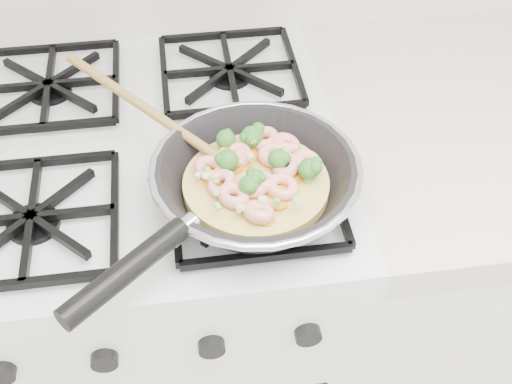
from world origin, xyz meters
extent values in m
cube|color=silver|center=(0.00, 1.70, 0.45)|extent=(0.60, 0.60, 0.90)
cube|color=black|center=(0.00, 1.70, 0.91)|extent=(0.56, 0.56, 0.02)
torus|color=#B6B6BD|center=(0.15, 1.54, 0.97)|extent=(0.28, 0.28, 0.01)
cylinder|color=black|center=(-0.02, 1.40, 0.97)|extent=(0.15, 0.14, 0.03)
cylinder|color=#D6BD5D|center=(0.15, 1.54, 0.94)|extent=(0.20, 0.20, 0.02)
ellipsoid|color=olive|center=(0.12, 1.58, 0.96)|extent=(0.06, 0.06, 0.01)
cylinder|color=olive|center=(0.01, 1.68, 0.99)|extent=(0.21, 0.20, 0.07)
torus|color=#F7A992|center=(0.12, 1.51, 0.96)|extent=(0.06, 0.06, 0.02)
torus|color=#F7A992|center=(0.12, 1.59, 0.96)|extent=(0.07, 0.07, 0.03)
torus|color=#F7A992|center=(0.16, 1.53, 0.96)|extent=(0.06, 0.06, 0.02)
torus|color=#F7A992|center=(0.15, 1.52, 0.96)|extent=(0.05, 0.05, 0.02)
torus|color=#F7A992|center=(0.17, 1.61, 0.96)|extent=(0.06, 0.06, 0.02)
torus|color=#F7A992|center=(0.18, 1.58, 0.96)|extent=(0.06, 0.06, 0.02)
torus|color=#F7A992|center=(0.20, 1.60, 0.96)|extent=(0.06, 0.06, 0.02)
torus|color=#F7A992|center=(0.18, 1.52, 0.96)|extent=(0.07, 0.07, 0.02)
torus|color=#F7A992|center=(0.19, 1.55, 0.96)|extent=(0.06, 0.06, 0.02)
torus|color=#F7A992|center=(0.10, 1.53, 0.96)|extent=(0.06, 0.06, 0.02)
torus|color=#F7A992|center=(0.22, 1.56, 0.96)|extent=(0.06, 0.06, 0.02)
torus|color=#F7A992|center=(0.09, 1.57, 0.96)|extent=(0.06, 0.06, 0.02)
torus|color=#F7A992|center=(0.13, 1.59, 0.96)|extent=(0.06, 0.06, 0.03)
torus|color=#F7A992|center=(0.14, 1.48, 0.96)|extent=(0.06, 0.06, 0.03)
ellipsoid|color=#397D29|center=(0.22, 1.53, 0.97)|extent=(0.04, 0.04, 0.03)
ellipsoid|color=#397D29|center=(0.12, 1.57, 0.97)|extent=(0.04, 0.04, 0.03)
ellipsoid|color=#397D29|center=(0.12, 1.61, 0.97)|extent=(0.04, 0.04, 0.03)
ellipsoid|color=#397D29|center=(0.15, 1.61, 0.97)|extent=(0.04, 0.04, 0.03)
ellipsoid|color=#397D29|center=(0.14, 1.52, 0.97)|extent=(0.03, 0.03, 0.03)
ellipsoid|color=#397D29|center=(0.15, 1.53, 0.97)|extent=(0.03, 0.03, 0.03)
ellipsoid|color=#397D29|center=(0.18, 1.56, 0.97)|extent=(0.04, 0.04, 0.03)
cylinder|color=orange|center=(0.14, 1.51, 0.95)|extent=(0.03, 0.03, 0.01)
cylinder|color=orange|center=(0.11, 1.58, 0.95)|extent=(0.02, 0.02, 0.01)
cylinder|color=orange|center=(0.20, 1.54, 0.95)|extent=(0.04, 0.04, 0.01)
cylinder|color=orange|center=(0.14, 1.58, 0.95)|extent=(0.03, 0.03, 0.01)
cylinder|color=orange|center=(0.15, 1.49, 0.95)|extent=(0.04, 0.04, 0.00)
cylinder|color=orange|center=(0.15, 1.47, 0.95)|extent=(0.03, 0.03, 0.01)
cylinder|color=orange|center=(0.18, 1.52, 0.95)|extent=(0.03, 0.03, 0.01)
cylinder|color=orange|center=(0.17, 1.49, 0.95)|extent=(0.03, 0.03, 0.01)
cylinder|color=orange|center=(0.13, 1.57, 0.95)|extent=(0.04, 0.04, 0.01)
cylinder|color=orange|center=(0.15, 1.60, 0.95)|extent=(0.03, 0.03, 0.01)
cylinder|color=orange|center=(0.14, 1.58, 0.95)|extent=(0.03, 0.03, 0.01)
cylinder|color=orange|center=(0.17, 1.52, 0.95)|extent=(0.03, 0.03, 0.01)
cylinder|color=orange|center=(0.09, 1.55, 0.95)|extent=(0.04, 0.04, 0.01)
cylinder|color=orange|center=(0.09, 1.57, 0.95)|extent=(0.04, 0.04, 0.00)
cylinder|color=#BED898|center=(0.15, 1.57, 0.97)|extent=(0.01, 0.01, 0.01)
cylinder|color=#75BA4A|center=(0.10, 1.54, 0.97)|extent=(0.01, 0.01, 0.01)
cylinder|color=#BED898|center=(0.12, 1.48, 0.97)|extent=(0.01, 0.01, 0.01)
cylinder|color=#BED898|center=(0.07, 1.55, 0.97)|extent=(0.01, 0.01, 0.01)
cylinder|color=#BED898|center=(0.12, 1.48, 0.97)|extent=(0.01, 0.01, 0.01)
cylinder|color=#75BA4A|center=(0.09, 1.49, 0.97)|extent=(0.01, 0.01, 0.01)
cylinder|color=#BED898|center=(0.21, 1.54, 0.98)|extent=(0.01, 0.01, 0.01)
cylinder|color=#75BA4A|center=(0.19, 1.58, 0.97)|extent=(0.01, 0.01, 0.01)
cylinder|color=#75BA4A|center=(0.19, 1.48, 0.97)|extent=(0.01, 0.01, 0.01)
cylinder|color=#75BA4A|center=(0.17, 1.48, 0.97)|extent=(0.01, 0.01, 0.01)
cylinder|color=#75BA4A|center=(0.09, 1.56, 0.97)|extent=(0.01, 0.01, 0.01)
cylinder|color=#BED898|center=(0.09, 1.54, 0.97)|extent=(0.01, 0.01, 0.01)
cylinder|color=#BED898|center=(0.12, 1.54, 0.97)|extent=(0.01, 0.01, 0.01)
cylinder|color=#BED898|center=(0.15, 1.49, 0.97)|extent=(0.01, 0.01, 0.01)
cylinder|color=#75BA4A|center=(0.10, 1.51, 0.97)|extent=(0.01, 0.01, 0.01)
cylinder|color=#BED898|center=(0.15, 1.58, 0.97)|extent=(0.01, 0.01, 0.01)
cylinder|color=#75BA4A|center=(0.15, 1.60, 0.98)|extent=(0.01, 0.01, 0.01)
cylinder|color=#BED898|center=(0.19, 1.48, 0.97)|extent=(0.01, 0.01, 0.01)
camera|label=1|loc=(0.06, 0.92, 1.57)|focal=46.51mm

